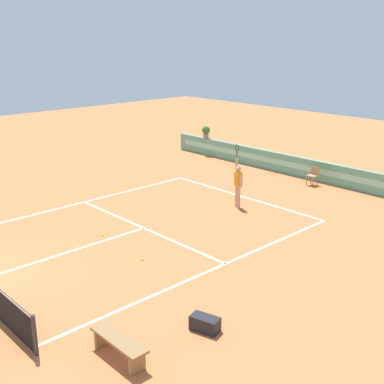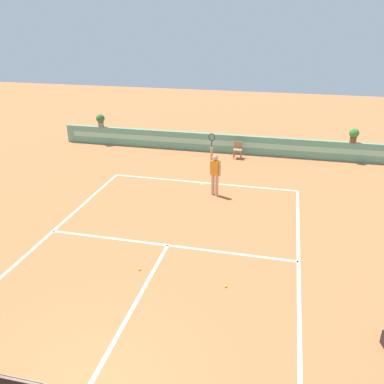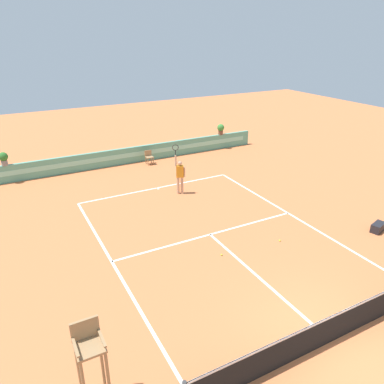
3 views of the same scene
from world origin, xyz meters
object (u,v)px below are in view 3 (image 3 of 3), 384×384
object	(u,v)px
tennis_ball_mid_court	(222,255)
potted_plant_far_right	(221,129)
tennis_ball_near_baseline	(280,240)
potted_plant_far_left	(3,158)
gear_bag	(378,227)
ball_kid_chair	(149,157)
tennis_player	(180,174)
umpire_chair	(90,355)

from	to	relation	value
tennis_ball_mid_court	potted_plant_far_right	distance (m)	13.60
tennis_ball_near_baseline	potted_plant_far_left	bearing A→B (deg)	127.61
gear_bag	potted_plant_far_left	xyz separation A→B (m)	(-13.13, 13.00, 1.23)
ball_kid_chair	tennis_ball_mid_court	world-z (taller)	ball_kid_chair
gear_bag	tennis_player	distance (m)	9.18
tennis_player	gear_bag	bearing A→B (deg)	-53.00
tennis_player	potted_plant_far_right	size ratio (longest dim) A/B	3.57
tennis_ball_near_baseline	ball_kid_chair	bearing A→B (deg)	95.68
umpire_chair	tennis_player	size ratio (longest dim) A/B	0.83
ball_kid_chair	gear_bag	world-z (taller)	ball_kid_chair
potted_plant_far_left	potted_plant_far_right	world-z (taller)	same
tennis_ball_near_baseline	potted_plant_far_left	xyz separation A→B (m)	(-9.03, 11.73, 1.38)
gear_bag	tennis_ball_mid_court	xyz separation A→B (m)	(-6.66, 1.49, -0.15)
ball_kid_chair	potted_plant_far_left	bearing A→B (deg)	174.74
tennis_ball_near_baseline	tennis_ball_mid_court	xyz separation A→B (m)	(-2.57, 0.22, 0.00)
ball_kid_chair	tennis_ball_mid_court	bearing A→B (deg)	-97.81
umpire_chair	potted_plant_far_right	distance (m)	19.76
umpire_chair	tennis_ball_near_baseline	xyz separation A→B (m)	(8.17, 3.40, -1.31)
tennis_ball_mid_court	umpire_chair	bearing A→B (deg)	-147.14
gear_bag	potted_plant_far_left	size ratio (longest dim) A/B	0.97
tennis_player	potted_plant_far_left	bearing A→B (deg)	143.24
gear_bag	tennis_ball_mid_court	size ratio (longest dim) A/B	10.29
potted_plant_far_left	potted_plant_far_right	xyz separation A→B (m)	(13.58, 0.00, 0.00)
tennis_player	tennis_ball_near_baseline	size ratio (longest dim) A/B	38.01
umpire_chair	ball_kid_chair	world-z (taller)	umpire_chair
umpire_chair	tennis_player	xyz separation A→B (m)	(6.76, 9.43, -0.29)
umpire_chair	potted_plant_far_right	xyz separation A→B (m)	(12.71, 15.13, 0.07)
tennis_ball_mid_court	ball_kid_chair	bearing A→B (deg)	82.19
tennis_ball_mid_court	potted_plant_far_left	world-z (taller)	potted_plant_far_left
tennis_ball_mid_court	tennis_ball_near_baseline	bearing A→B (deg)	-4.83
gear_bag	tennis_ball_near_baseline	bearing A→B (deg)	162.78
potted_plant_far_left	potted_plant_far_right	bearing A→B (deg)	0.00
umpire_chair	tennis_ball_near_baseline	bearing A→B (deg)	22.58
potted_plant_far_right	umpire_chair	bearing A→B (deg)	-130.04
umpire_chair	ball_kid_chair	distance (m)	16.06
tennis_player	potted_plant_far_left	xyz separation A→B (m)	(-7.62, 5.70, 0.36)
tennis_ball_near_baseline	potted_plant_far_left	distance (m)	14.87
gear_bag	potted_plant_far_right	world-z (taller)	potted_plant_far_right
umpire_chair	gear_bag	xyz separation A→B (m)	(12.26, 2.13, -1.16)
potted_plant_far_left	tennis_player	bearing A→B (deg)	-36.76
umpire_chair	gear_bag	world-z (taller)	umpire_chair
umpire_chair	tennis_ball_near_baseline	size ratio (longest dim) A/B	31.47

